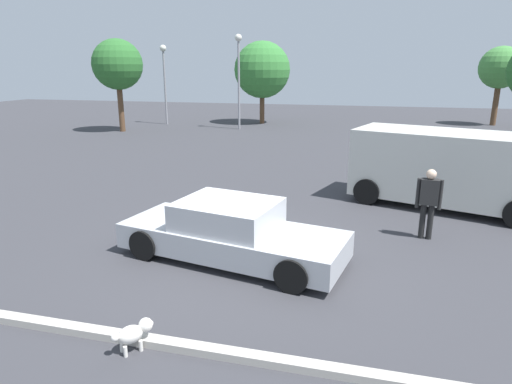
# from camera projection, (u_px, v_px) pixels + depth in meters

# --- Properties ---
(ground_plane) EXTENTS (80.00, 80.00, 0.00)m
(ground_plane) POSITION_uv_depth(u_px,v_px,m) (242.00, 257.00, 9.29)
(ground_plane) COLOR #38383D
(sedan_foreground) EXTENTS (4.92, 2.60, 1.24)m
(sedan_foreground) POSITION_uv_depth(u_px,v_px,m) (231.00, 233.00, 9.11)
(sedan_foreground) COLOR #B7BABF
(sedan_foreground) RESTS_ON ground_plane
(dog) EXTENTS (0.45, 0.50, 0.44)m
(dog) POSITION_uv_depth(u_px,v_px,m) (134.00, 333.00, 6.17)
(dog) COLOR white
(dog) RESTS_ON ground_plane
(van_white) EXTENTS (5.47, 3.56, 2.15)m
(van_white) POSITION_uv_depth(u_px,v_px,m) (447.00, 167.00, 12.46)
(van_white) COLOR silver
(van_white) RESTS_ON ground_plane
(pedestrian) EXTENTS (0.57, 0.28, 1.66)m
(pedestrian) POSITION_uv_depth(u_px,v_px,m) (429.00, 198.00, 10.07)
(pedestrian) COLOR black
(pedestrian) RESTS_ON ground_plane
(parking_curb) EXTENTS (7.92, 0.20, 0.12)m
(parking_curb) POSITION_uv_depth(u_px,v_px,m) (179.00, 346.00, 6.24)
(parking_curb) COLOR #B7B2A8
(parking_curb) RESTS_ON ground_plane
(light_post_near) EXTENTS (0.44, 0.44, 5.88)m
(light_post_near) POSITION_uv_depth(u_px,v_px,m) (239.00, 65.00, 27.65)
(light_post_near) COLOR gray
(light_post_near) RESTS_ON ground_plane
(light_post_mid) EXTENTS (0.44, 0.44, 5.36)m
(light_post_mid) POSITION_uv_depth(u_px,v_px,m) (164.00, 70.00, 30.23)
(light_post_mid) COLOR gray
(light_post_mid) RESTS_ON ground_plane
(tree_back_left) EXTENTS (3.02, 3.02, 5.57)m
(tree_back_left) POSITION_uv_depth(u_px,v_px,m) (117.00, 65.00, 26.62)
(tree_back_left) COLOR brown
(tree_back_left) RESTS_ON ground_plane
(tree_back_center) EXTENTS (2.80, 2.80, 5.28)m
(tree_back_center) POSITION_uv_depth(u_px,v_px,m) (501.00, 68.00, 29.60)
(tree_back_center) COLOR brown
(tree_back_center) RESTS_ON ground_plane
(tree_far_right) EXTENTS (3.90, 3.90, 5.68)m
(tree_far_right) POSITION_uv_depth(u_px,v_px,m) (262.00, 70.00, 30.68)
(tree_far_right) COLOR brown
(tree_far_right) RESTS_ON ground_plane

